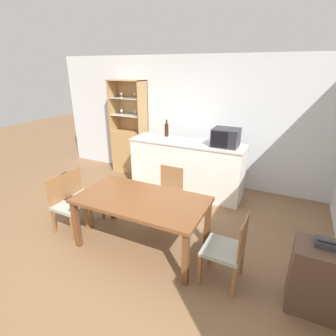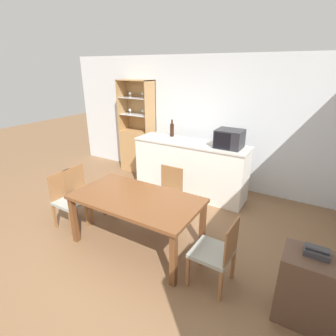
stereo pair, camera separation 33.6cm
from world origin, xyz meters
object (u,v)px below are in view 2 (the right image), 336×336
at_px(dining_chair_side_left_far, 83,193).
at_px(telephone, 317,252).
at_px(microwave, 229,139).
at_px(side_cabinet, 313,291).
at_px(display_cabinet, 138,145).
at_px(dining_chair_side_right_near, 216,252).
at_px(wine_bottle, 172,130).
at_px(dining_chair_side_left_near, 69,200).
at_px(dining_chair_head_far, 167,194).
at_px(dining_table, 136,203).

distance_m(dining_chair_side_left_far, telephone, 3.30).
xyz_separation_m(microwave, side_cabinet, (1.52, -1.94, -0.82)).
height_order(display_cabinet, microwave, display_cabinet).
bearing_deg(display_cabinet, dining_chair_side_left_far, -76.95).
distance_m(dining_chair_side_left_far, side_cabinet, 3.33).
relative_size(dining_chair_side_right_near, microwave, 1.91).
relative_size(display_cabinet, telephone, 9.76).
relative_size(dining_chair_side_left_far, telephone, 4.00).
xyz_separation_m(microwave, telephone, (1.47, -1.89, -0.42)).
xyz_separation_m(dining_chair_side_left_far, wine_bottle, (0.58, 1.86, 0.73)).
bearing_deg(dining_chair_side_right_near, dining_chair_side_left_near, 91.79).
height_order(display_cabinet, dining_chair_head_far, display_cabinet).
bearing_deg(side_cabinet, dining_chair_head_far, 157.07).
distance_m(dining_chair_head_far, telephone, 2.29).
bearing_deg(dining_table, wine_bottle, 106.81).
bearing_deg(display_cabinet, dining_table, -53.73).
relative_size(display_cabinet, side_cabinet, 2.82).
distance_m(dining_table, dining_chair_side_left_near, 1.21).
xyz_separation_m(display_cabinet, dining_chair_side_right_near, (2.86, -2.43, -0.19)).
bearing_deg(dining_chair_side_left_far, dining_table, 81.76).
relative_size(dining_table, dining_chair_side_left_near, 2.02).
relative_size(wine_bottle, telephone, 1.57).
distance_m(display_cabinet, microwave, 2.41).
xyz_separation_m(dining_chair_head_far, side_cabinet, (2.14, -0.90, -0.06)).
relative_size(display_cabinet, microwave, 4.66).
bearing_deg(dining_table, dining_chair_side_right_near, -6.68).
xyz_separation_m(dining_chair_side_left_far, dining_chair_side_left_near, (0.00, -0.27, 0.00)).
bearing_deg(telephone, dining_chair_head_far, 157.73).
bearing_deg(dining_chair_side_left_near, dining_chair_head_far, 129.69).
relative_size(dining_table, wine_bottle, 5.13).
height_order(dining_table, dining_chair_side_right_near, dining_chair_side_right_near).
xyz_separation_m(dining_chair_side_left_far, microwave, (1.80, 1.69, 0.76)).
bearing_deg(display_cabinet, telephone, -32.05).
xyz_separation_m(dining_chair_side_left_far, telephone, (3.27, -0.21, 0.34)).
bearing_deg(telephone, dining_chair_side_left_far, 176.37).
bearing_deg(dining_chair_side_right_near, dining_table, 85.18).
bearing_deg(dining_chair_head_far, dining_chair_side_right_near, 141.79).
distance_m(dining_chair_side_right_near, microwave, 2.17).
bearing_deg(dining_table, microwave, 71.26).
distance_m(dining_chair_side_left_near, wine_bottle, 2.33).
relative_size(wine_bottle, side_cabinet, 0.45).
height_order(dining_chair_side_left_far, telephone, dining_chair_side_left_far).
bearing_deg(dining_chair_head_far, dining_chair_side_left_near, 37.74).
bearing_deg(side_cabinet, microwave, 128.06).
bearing_deg(wine_bottle, side_cabinet, -37.65).
bearing_deg(side_cabinet, dining_chair_side_right_near, -178.83).
xyz_separation_m(wine_bottle, side_cabinet, (2.74, -2.11, -0.80)).
xyz_separation_m(display_cabinet, dining_chair_side_left_near, (0.50, -2.43, -0.19)).
relative_size(dining_chair_head_far, wine_bottle, 2.54).
height_order(display_cabinet, wine_bottle, display_cabinet).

